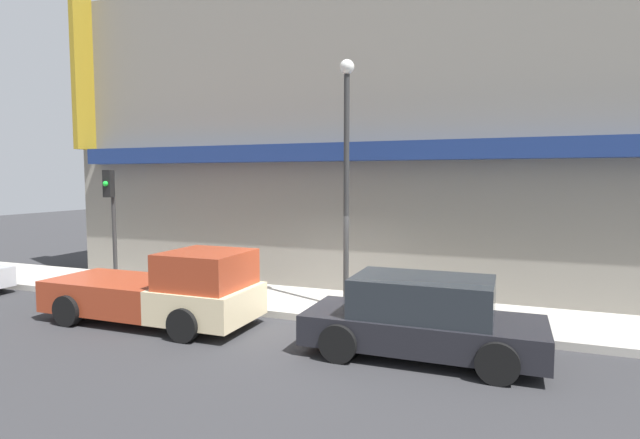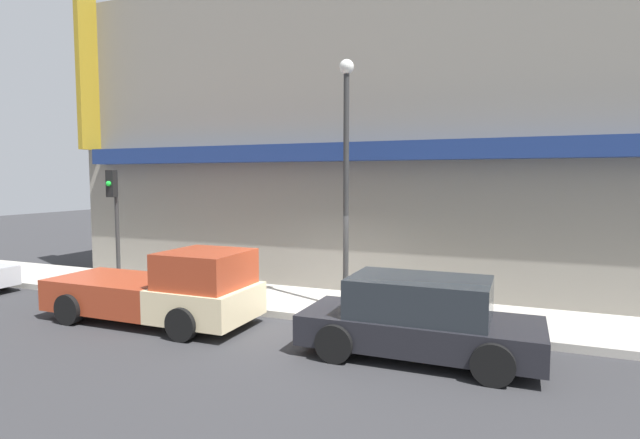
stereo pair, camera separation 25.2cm
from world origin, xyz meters
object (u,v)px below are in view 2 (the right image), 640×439
at_px(street_lamp, 346,157).
at_px(traffic_light, 114,207).
at_px(pickup_truck, 164,290).
at_px(fire_hydrant, 419,304).
at_px(parked_car, 419,318).

bearing_deg(street_lamp, traffic_light, -178.57).
bearing_deg(pickup_truck, fire_hydrant, 19.65).
bearing_deg(street_lamp, fire_hydrant, -7.55).
xyz_separation_m(fire_hydrant, traffic_light, (-9.15, 0.07, 2.06)).
bearing_deg(pickup_truck, parked_car, 0.03).
bearing_deg(traffic_light, street_lamp, 1.43).
xyz_separation_m(street_lamp, traffic_light, (-7.25, -0.18, -1.36)).
height_order(pickup_truck, street_lamp, street_lamp).
bearing_deg(traffic_light, pickup_truck, -30.88).
xyz_separation_m(pickup_truck, parked_car, (6.04, 0.00, -0.03)).
relative_size(pickup_truck, traffic_light, 1.48).
xyz_separation_m(parked_car, street_lamp, (-2.27, 2.27, 3.20)).
bearing_deg(fire_hydrant, parked_car, -79.50).
height_order(fire_hydrant, street_lamp, street_lamp).
distance_m(street_lamp, traffic_light, 7.38).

